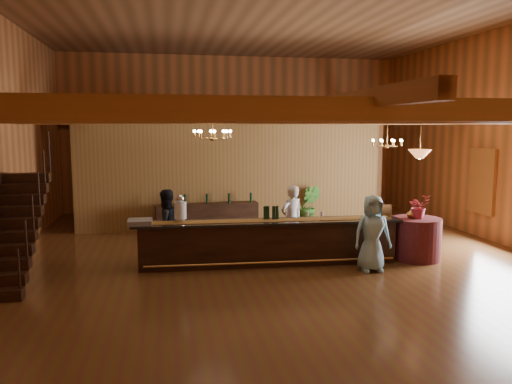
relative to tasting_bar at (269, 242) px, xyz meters
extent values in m
plane|color=#582F1A|center=(0.26, 0.57, -0.49)|extent=(14.00, 14.00, 0.00)
plane|color=brown|center=(0.26, 0.57, 5.01)|extent=(14.00, 14.00, 0.00)
cube|color=#BE6A37|center=(0.26, 7.57, 2.26)|extent=(12.00, 0.10, 5.50)
cube|color=#BE6A37|center=(0.26, -6.43, 2.26)|extent=(12.00, 0.10, 5.50)
cube|color=#A55F31|center=(0.26, -4.93, 2.71)|extent=(11.90, 0.20, 0.28)
cube|color=#A55F31|center=(0.26, -2.43, 2.71)|extent=(11.90, 0.20, 0.28)
cube|color=#A55F31|center=(0.26, 0.07, 2.71)|extent=(11.90, 0.20, 0.28)
cube|color=#A55F31|center=(0.26, 2.57, 2.71)|extent=(11.90, 0.20, 0.28)
cube|color=#A55F31|center=(0.26, 5.07, 2.71)|extent=(11.90, 0.20, 0.28)
cube|color=#A55F31|center=(0.26, 7.37, 2.71)|extent=(11.90, 0.20, 0.28)
cube|color=#A55F31|center=(-4.24, 0.57, 2.85)|extent=(0.18, 13.90, 0.22)
cube|color=#A55F31|center=(0.26, 0.57, 2.85)|extent=(0.18, 13.90, 0.22)
cube|color=#A55F31|center=(4.76, 0.57, 2.85)|extent=(0.18, 13.90, 0.22)
cube|color=#A55F31|center=(-4.24, 5.07, 1.11)|extent=(0.20, 0.20, 3.20)
cube|color=#A55F31|center=(4.76, 5.07, 1.11)|extent=(0.20, 0.20, 3.20)
cube|color=brown|center=(-0.24, 4.07, 1.06)|extent=(9.00, 0.18, 3.10)
cube|color=white|center=(6.21, 1.57, 1.06)|extent=(0.12, 1.05, 1.75)
cube|color=#321B11|center=(-5.19, -0.87, 0.01)|extent=(1.00, 0.28, 0.20)
cube|color=#321B11|center=(-5.19, -0.59, 0.21)|extent=(1.00, 0.28, 0.20)
cube|color=#321B11|center=(-5.19, -0.31, 0.41)|extent=(1.00, 0.28, 0.20)
cube|color=#321B11|center=(-5.19, -0.03, 0.61)|extent=(1.00, 0.28, 0.20)
cube|color=#321B11|center=(-5.19, 0.25, 0.81)|extent=(1.00, 0.28, 0.20)
cube|color=#321B11|center=(-5.19, 0.53, 1.01)|extent=(1.00, 0.28, 0.20)
cube|color=#321B11|center=(-5.19, 0.81, 1.21)|extent=(1.00, 0.28, 0.20)
cube|color=#321B11|center=(-5.19, 1.09, 1.41)|extent=(1.00, 0.28, 0.20)
cube|color=#321B11|center=(1.26, 6.07, 0.06)|extent=(1.20, 0.60, 1.10)
cube|color=olive|center=(-1.74, 6.07, 0.01)|extent=(1.00, 0.60, 1.00)
cube|color=#321B11|center=(0.00, 0.00, -0.03)|extent=(5.59, 0.86, 0.93)
cube|color=black|center=(0.00, 0.00, 0.46)|extent=(5.87, 1.00, 0.05)
cube|color=maroon|center=(0.00, 0.00, 0.48)|extent=(5.48, 0.63, 0.01)
cylinder|color=tan|center=(0.00, -0.37, -0.36)|extent=(5.38, 0.30, 0.05)
cylinder|color=silver|center=(-1.90, 0.14, 0.52)|extent=(0.18, 0.18, 0.08)
cylinder|color=silver|center=(-1.90, 0.14, 0.74)|extent=(0.26, 0.26, 0.36)
sphere|color=silver|center=(-1.90, 0.14, 0.99)|extent=(0.18, 0.18, 0.18)
cube|color=gray|center=(-2.74, 0.08, 0.53)|extent=(0.50, 0.50, 0.10)
cube|color=olive|center=(2.45, -0.17, 0.63)|extent=(0.06, 0.06, 0.30)
cube|color=olive|center=(2.73, -0.17, 0.63)|extent=(0.06, 0.06, 0.30)
cylinder|color=olive|center=(2.59, -0.17, 0.66)|extent=(0.24, 0.24, 0.24)
cylinder|color=black|center=(-0.06, 0.12, 0.63)|extent=(0.07, 0.07, 0.30)
cylinder|color=black|center=(0.00, 0.11, 0.63)|extent=(0.07, 0.07, 0.30)
cylinder|color=black|center=(0.13, 0.11, 0.63)|extent=(0.07, 0.07, 0.30)
cylinder|color=black|center=(0.21, 0.10, 0.63)|extent=(0.07, 0.07, 0.30)
cube|color=#321B11|center=(-1.03, 3.65, -0.08)|extent=(2.96, 0.78, 0.82)
cylinder|color=#40101A|center=(3.39, -0.18, -0.02)|extent=(1.10, 1.10, 0.95)
cylinder|color=tan|center=(-1.18, 0.24, 2.48)|extent=(0.02, 0.02, 0.44)
sphere|color=tan|center=(-1.18, 0.24, 2.26)|extent=(0.12, 0.12, 0.12)
torus|color=tan|center=(-1.18, 0.24, 2.36)|extent=(0.80, 0.80, 0.04)
cylinder|color=tan|center=(3.47, 1.67, 2.36)|extent=(0.02, 0.02, 0.70)
sphere|color=tan|center=(3.47, 1.67, 2.01)|extent=(0.12, 0.12, 0.12)
torus|color=tan|center=(3.47, 1.67, 2.11)|extent=(0.80, 0.80, 0.04)
cylinder|color=tan|center=(3.39, -0.18, 2.31)|extent=(0.02, 0.02, 0.80)
cone|color=#C76936|center=(3.39, -0.18, 1.91)|extent=(0.52, 0.52, 0.20)
imported|color=silver|center=(0.74, 0.87, 0.32)|extent=(0.70, 0.60, 1.63)
imported|color=black|center=(-2.22, 0.73, 0.31)|extent=(0.99, 0.93, 1.62)
imported|color=#92CCE3|center=(2.02, -0.88, 0.31)|extent=(0.81, 0.56, 1.60)
imported|color=#357624|center=(2.04, 3.88, 0.14)|extent=(0.84, 0.75, 1.27)
imported|color=#AA2B38|center=(3.41, -0.20, 0.73)|extent=(0.53, 0.47, 0.54)
imported|color=tan|center=(3.27, -0.14, 0.62)|extent=(0.19, 0.19, 0.33)
camera|label=1|loc=(-2.19, -10.46, 2.51)|focal=35.00mm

